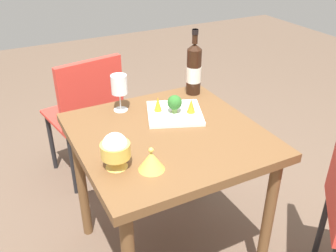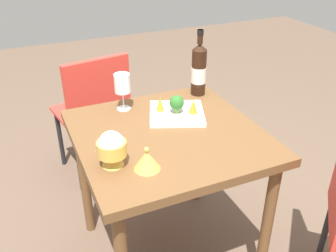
# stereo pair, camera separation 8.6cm
# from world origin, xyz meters

# --- Properties ---
(ground_plane) EXTENTS (8.00, 8.00, 0.00)m
(ground_plane) POSITION_xyz_m (0.00, 0.00, 0.00)
(ground_plane) COLOR brown
(dining_table) EXTENTS (0.79, 0.79, 0.74)m
(dining_table) POSITION_xyz_m (0.00, 0.00, 0.63)
(dining_table) COLOR brown
(dining_table) RESTS_ON ground_plane
(chair_near_window) EXTENTS (0.46, 0.46, 0.85)m
(chair_near_window) POSITION_xyz_m (0.14, -0.80, 0.53)
(chair_near_window) COLOR red
(chair_near_window) RESTS_ON ground_plane
(wine_bottle) EXTENTS (0.08, 0.08, 0.34)m
(wine_bottle) POSITION_xyz_m (-0.30, -0.30, 0.87)
(wine_bottle) COLOR black
(wine_bottle) RESTS_ON dining_table
(wine_glass) EXTENTS (0.08, 0.08, 0.18)m
(wine_glass) POSITION_xyz_m (0.11, -0.29, 0.86)
(wine_glass) COLOR white
(wine_glass) RESTS_ON dining_table
(rice_bowl) EXTENTS (0.11, 0.11, 0.14)m
(rice_bowl) POSITION_xyz_m (0.29, 0.14, 0.81)
(rice_bowl) COLOR gold
(rice_bowl) RESTS_ON dining_table
(rice_bowl_lid) EXTENTS (0.10, 0.10, 0.09)m
(rice_bowl_lid) POSITION_xyz_m (0.18, 0.21, 0.77)
(rice_bowl_lid) COLOR gold
(rice_bowl_lid) RESTS_ON dining_table
(serving_plate) EXTENTS (0.32, 0.32, 0.02)m
(serving_plate) POSITION_xyz_m (-0.10, -0.13, 0.74)
(serving_plate) COLOR white
(serving_plate) RESTS_ON dining_table
(broccoli_floret) EXTENTS (0.07, 0.07, 0.09)m
(broccoli_floret) POSITION_xyz_m (-0.10, -0.12, 0.80)
(broccoli_floret) COLOR #729E4C
(broccoli_floret) RESTS_ON serving_plate
(carrot_garnish_left) EXTENTS (0.04, 0.04, 0.07)m
(carrot_garnish_left) POSITION_xyz_m (-0.17, -0.09, 0.79)
(carrot_garnish_left) COLOR orange
(carrot_garnish_left) RESTS_ON serving_plate
(carrot_garnish_right) EXTENTS (0.04, 0.04, 0.07)m
(carrot_garnish_right) POSITION_xyz_m (-0.04, -0.17, 0.79)
(carrot_garnish_right) COLOR orange
(carrot_garnish_right) RESTS_ON serving_plate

